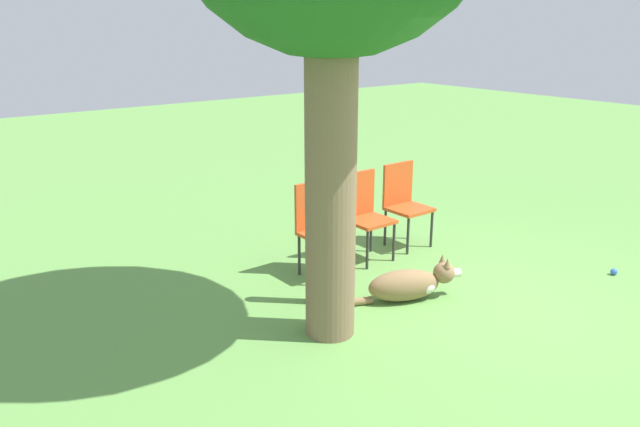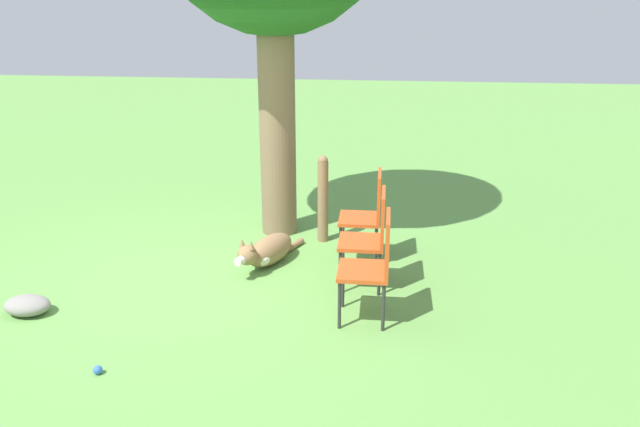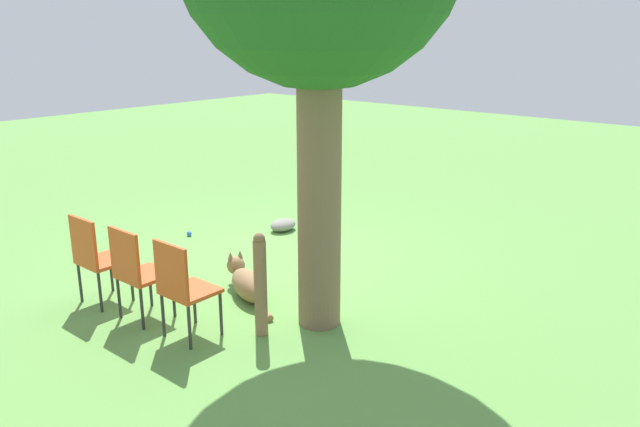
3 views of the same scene
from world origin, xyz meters
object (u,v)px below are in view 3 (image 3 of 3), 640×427
Objects in this scene: dog at (246,282)px; red_chair_2 at (182,284)px; red_chair_0 at (95,255)px; red_chair_1 at (136,269)px; tennis_ball at (189,234)px; fence_post at (260,284)px.

red_chair_2 is (1.01, 0.28, 0.38)m from dog.
dog is 1.55m from red_chair_0.
red_chair_1 is (1.06, -0.36, 0.38)m from dog.
dog reaches higher than tennis_ball.
red_chair_0 is 13.87× the size of tennis_ball.
dog is at bearing -42.37° from red_chair_0.
red_chair_1 is 13.87× the size of tennis_ball.
red_chair_2 is (-0.05, 0.64, 0.00)m from red_chair_1.
red_chair_2 is at bearing 128.78° from dog.
tennis_ball is at bearing 0.86° from dog.
tennis_ball is (-1.87, -2.34, -0.50)m from red_chair_2.
red_chair_2 is 3.04m from tennis_ball.
red_chair_0 and red_chair_2 have the same top height.
red_chair_2 is at bearing 51.33° from tennis_ball.
fence_post is 14.52× the size of tennis_ball.
red_chair_1 is (-0.05, 0.64, 0.00)m from red_chair_0.
tennis_ball is at bearing 51.00° from red_chair_2.
tennis_ball is at bearing 27.87° from red_chair_0.
red_chair_2 is 13.87× the size of tennis_ball.
dog is 0.95m from fence_post.
tennis_ball is (-1.92, -1.70, -0.50)m from red_chair_1.
red_chair_1 and red_chair_2 have the same top height.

